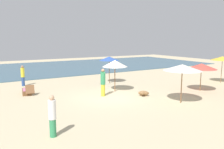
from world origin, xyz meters
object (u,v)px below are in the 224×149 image
object	(u,v)px
umbrella_2	(202,66)
dog	(143,93)
lounger_1	(27,91)
person_0	(23,75)
person_2	(103,82)
umbrella_4	(182,68)
umbrella_0	(223,58)
umbrella_3	(115,64)
person_1	(52,116)
umbrella_5	(109,59)

from	to	relation	value
umbrella_2	dog	bearing A→B (deg)	168.11
lounger_1	person_0	bearing A→B (deg)	85.84
person_0	person_2	xyz separation A→B (m)	(4.10, -6.24, 0.09)
umbrella_4	person_2	size ratio (longest dim) A/B	1.26
umbrella_0	umbrella_4	world-z (taller)	umbrella_4
person_2	umbrella_2	bearing A→B (deg)	-18.75
umbrella_0	dog	xyz separation A→B (m)	(-8.78, -0.18, -1.97)
umbrella_3	person_1	distance (m)	8.22
umbrella_0	person_1	bearing A→B (deg)	-167.92
umbrella_5	lounger_1	size ratio (longest dim) A/B	1.34
person_1	umbrella_4	bearing A→B (deg)	5.54
umbrella_5	umbrella_3	bearing A→B (deg)	-112.09
umbrella_2	umbrella_4	world-z (taller)	umbrella_4
person_0	lounger_1	bearing A→B (deg)	-94.16
lounger_1	person_2	bearing A→B (deg)	-37.28
umbrella_2	lounger_1	xyz separation A→B (m)	(-11.24, 5.64, -1.67)
person_1	person_2	bearing A→B (deg)	44.31
umbrella_3	person_0	world-z (taller)	umbrella_3
umbrella_0	umbrella_2	xyz separation A→B (m)	(-4.21, -1.14, -0.31)
person_1	person_2	size ratio (longest dim) A/B	0.91
lounger_1	dog	bearing A→B (deg)	-35.00
lounger_1	person_2	world-z (taller)	person_2
lounger_1	person_0	distance (m)	3.04
umbrella_3	person_2	distance (m)	1.94
person_0	person_1	bearing A→B (deg)	-93.23
lounger_1	person_0	size ratio (longest dim) A/B	1.03
umbrella_4	umbrella_5	xyz separation A→B (m)	(-0.72, 7.44, 0.00)
umbrella_4	person_0	distance (m)	12.55
umbrella_0	person_2	distance (m)	11.27
umbrella_3	umbrella_5	bearing A→B (deg)	67.91
umbrella_4	dog	bearing A→B (deg)	110.59
umbrella_0	umbrella_4	size ratio (longest dim) A/B	0.99
lounger_1	dog	world-z (taller)	lounger_1
umbrella_2	umbrella_4	bearing A→B (deg)	-157.98
umbrella_2	person_0	size ratio (longest dim) A/B	1.28
lounger_1	dog	size ratio (longest dim) A/B	2.30
person_1	person_2	xyz separation A→B (m)	(4.71, 4.60, 0.09)
umbrella_5	lounger_1	xyz separation A→B (m)	(-6.87, -0.32, -1.98)
dog	person_1	bearing A→B (deg)	-155.58
umbrella_2	umbrella_3	world-z (taller)	umbrella_3
umbrella_0	umbrella_2	size ratio (longest dim) A/B	1.08
umbrella_4	dog	distance (m)	3.26
umbrella_2	umbrella_3	size ratio (longest dim) A/B	0.94
umbrella_2	person_2	size ratio (longest dim) A/B	1.16
umbrella_3	dog	world-z (taller)	umbrella_3
umbrella_4	person_2	distance (m)	5.18
lounger_1	person_1	xyz separation A→B (m)	(-0.40, -7.89, 0.68)
umbrella_0	lounger_1	bearing A→B (deg)	163.79
umbrella_4	person_2	bearing A→B (deg)	130.56
umbrella_4	person_0	world-z (taller)	umbrella_4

